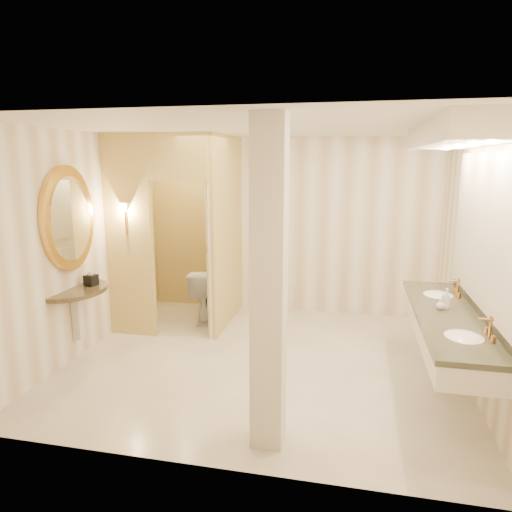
# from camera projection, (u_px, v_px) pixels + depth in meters

# --- Properties ---
(floor) EXTENTS (4.50, 4.50, 0.00)m
(floor) POSITION_uv_depth(u_px,v_px,m) (263.00, 361.00, 5.46)
(floor) COLOR white
(floor) RESTS_ON ground
(ceiling) EXTENTS (4.50, 4.50, 0.00)m
(ceiling) POSITION_uv_depth(u_px,v_px,m) (264.00, 127.00, 4.92)
(ceiling) COLOR silver
(ceiling) RESTS_ON wall_back
(wall_back) EXTENTS (4.50, 0.02, 2.70)m
(wall_back) POSITION_uv_depth(u_px,v_px,m) (289.00, 226.00, 7.11)
(wall_back) COLOR white
(wall_back) RESTS_ON floor
(wall_front) EXTENTS (4.50, 0.02, 2.70)m
(wall_front) POSITION_uv_depth(u_px,v_px,m) (210.00, 302.00, 3.28)
(wall_front) COLOR white
(wall_front) RESTS_ON floor
(wall_left) EXTENTS (0.02, 4.00, 2.70)m
(wall_left) POSITION_uv_depth(u_px,v_px,m) (86.00, 243.00, 5.65)
(wall_left) COLOR white
(wall_left) RESTS_ON floor
(wall_right) EXTENTS (0.02, 4.00, 2.70)m
(wall_right) POSITION_uv_depth(u_px,v_px,m) (476.00, 259.00, 4.73)
(wall_right) COLOR white
(wall_right) RESTS_ON floor
(toilet_closet) EXTENTS (1.50, 1.55, 2.70)m
(toilet_closet) POSITION_uv_depth(u_px,v_px,m) (198.00, 232.00, 6.34)
(toilet_closet) COLOR #E8D379
(toilet_closet) RESTS_ON floor
(wall_sconce) EXTENTS (0.14, 0.14, 0.42)m
(wall_sconce) POSITION_uv_depth(u_px,v_px,m) (125.00, 209.00, 5.92)
(wall_sconce) COLOR #B87F3B
(wall_sconce) RESTS_ON toilet_closet
(vanity) EXTENTS (0.75, 2.57, 2.09)m
(vanity) POSITION_uv_depth(u_px,v_px,m) (459.00, 238.00, 4.34)
(vanity) COLOR silver
(vanity) RESTS_ON floor
(console_shelf) EXTENTS (0.93, 0.93, 1.92)m
(console_shelf) POSITION_uv_depth(u_px,v_px,m) (70.00, 250.00, 5.28)
(console_shelf) COLOR black
(console_shelf) RESTS_ON floor
(pillar) EXTENTS (0.26, 0.26, 2.70)m
(pillar) POSITION_uv_depth(u_px,v_px,m) (269.00, 289.00, 3.62)
(pillar) COLOR silver
(pillar) RESTS_ON floor
(tissue_box) EXTENTS (0.15, 0.15, 0.13)m
(tissue_box) POSITION_uv_depth(u_px,v_px,m) (91.00, 280.00, 5.49)
(tissue_box) COLOR black
(tissue_box) RESTS_ON console_shelf
(toilet) EXTENTS (0.58, 0.84, 0.79)m
(toilet) POSITION_uv_depth(u_px,v_px,m) (206.00, 294.00, 6.85)
(toilet) COLOR white
(toilet) RESTS_ON floor
(soap_bottle_a) EXTENTS (0.06, 0.06, 0.13)m
(soap_bottle_a) POSITION_uv_depth(u_px,v_px,m) (445.00, 298.00, 4.76)
(soap_bottle_a) COLOR beige
(soap_bottle_a) RESTS_ON vanity
(soap_bottle_b) EXTENTS (0.10, 0.10, 0.11)m
(soap_bottle_b) POSITION_uv_depth(u_px,v_px,m) (440.00, 304.00, 4.59)
(soap_bottle_b) COLOR silver
(soap_bottle_b) RESTS_ON vanity
(soap_bottle_c) EXTENTS (0.09, 0.09, 0.22)m
(soap_bottle_c) POSITION_uv_depth(u_px,v_px,m) (446.00, 299.00, 4.60)
(soap_bottle_c) COLOR #C6B28C
(soap_bottle_c) RESTS_ON vanity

